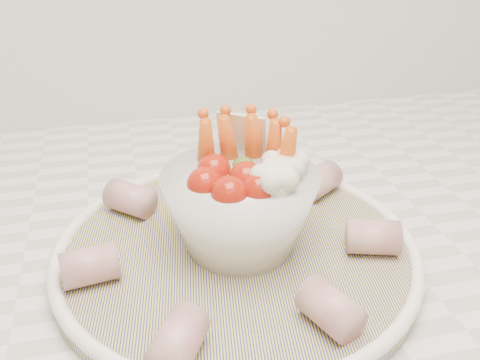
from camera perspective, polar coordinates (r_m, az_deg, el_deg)
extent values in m
cube|color=silver|center=(0.56, 1.90, -5.96)|extent=(2.04, 0.62, 0.04)
cylinder|color=navy|center=(0.49, -0.40, -7.80)|extent=(0.37, 0.37, 0.01)
torus|color=white|center=(0.48, -0.40, -7.09)|extent=(0.33, 0.33, 0.01)
sphere|color=#9E190A|center=(0.44, -3.79, -0.50)|extent=(0.03, 0.03, 0.03)
sphere|color=#9E190A|center=(0.42, -1.15, -1.53)|extent=(0.03, 0.03, 0.03)
sphere|color=#9E190A|center=(0.43, 2.05, -1.08)|extent=(0.03, 0.03, 0.03)
sphere|color=#9E190A|center=(0.46, -2.79, 0.99)|extent=(0.03, 0.03, 0.03)
sphere|color=#9E190A|center=(0.44, 0.66, 0.12)|extent=(0.03, 0.03, 0.03)
sphere|color=#9E190A|center=(0.44, 3.41, 0.09)|extent=(0.03, 0.03, 0.03)
sphere|color=#4A6D24|center=(0.47, 0.36, 1.21)|extent=(0.02, 0.02, 0.02)
cone|color=#CE5013|center=(0.48, -1.29, 3.46)|extent=(0.04, 0.04, 0.07)
cone|color=#CE5013|center=(0.48, 1.42, 3.59)|extent=(0.03, 0.04, 0.07)
cone|color=#CE5013|center=(0.47, 3.68, 3.01)|extent=(0.03, 0.04, 0.07)
cone|color=#CE5013|center=(0.47, -3.64, 3.07)|extent=(0.02, 0.04, 0.07)
cone|color=#CE5013|center=(0.45, 4.94, 2.07)|extent=(0.02, 0.04, 0.07)
sphere|color=silver|center=(0.45, 4.83, 0.75)|extent=(0.03, 0.03, 0.03)
sphere|color=silver|center=(0.43, 3.77, -0.61)|extent=(0.03, 0.03, 0.03)
cube|color=beige|center=(0.49, 0.24, 4.42)|extent=(0.04, 0.04, 0.05)
cylinder|color=#A44B51|center=(0.48, 14.01, -5.92)|extent=(0.05, 0.04, 0.03)
cylinder|color=#A44B51|center=(0.56, 8.41, -0.11)|extent=(0.05, 0.05, 0.03)
cylinder|color=#A44B51|center=(0.59, -2.45, 1.69)|extent=(0.03, 0.05, 0.03)
cylinder|color=#A44B51|center=(0.54, -11.63, -1.96)|extent=(0.05, 0.05, 0.03)
cylinder|color=#A44B51|center=(0.45, -15.76, -8.81)|extent=(0.05, 0.04, 0.03)
cylinder|color=#A44B51|center=(0.38, -6.60, -16.69)|extent=(0.05, 0.05, 0.03)
cylinder|color=#A44B51|center=(0.40, 9.61, -13.38)|extent=(0.04, 0.05, 0.03)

